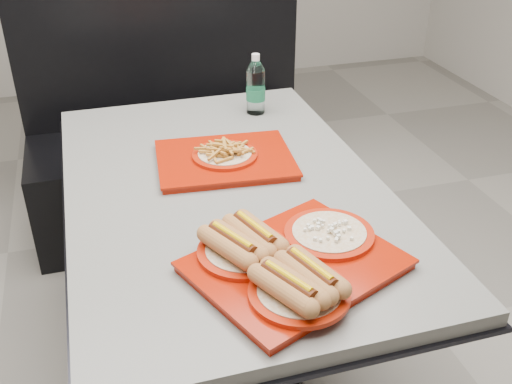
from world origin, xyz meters
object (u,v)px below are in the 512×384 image
object	(u,v)px
diner_table	(227,232)
water_bottle	(256,88)
tray_far	(225,157)
tray_near	(288,260)
booth_bench	(171,139)

from	to	relation	value
diner_table	water_bottle	distance (m)	0.61
diner_table	tray_far	distance (m)	0.23
tray_near	tray_far	bearing A→B (deg)	90.94
tray_near	tray_far	xyz separation A→B (m)	(-0.01, 0.57, -0.01)
booth_bench	tray_far	bearing A→B (deg)	-88.07
diner_table	tray_near	bearing A→B (deg)	-84.54
diner_table	booth_bench	world-z (taller)	booth_bench
diner_table	tray_near	world-z (taller)	tray_near
booth_bench	tray_near	distance (m)	1.58
water_bottle	tray_far	bearing A→B (deg)	-119.65
tray_near	water_bottle	distance (m)	0.95
diner_table	tray_near	xyz separation A→B (m)	(0.04, -0.44, 0.20)
booth_bench	tray_near	size ratio (longest dim) A/B	2.43
diner_table	booth_bench	size ratio (longest dim) A/B	1.05
booth_bench	tray_far	distance (m)	1.03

